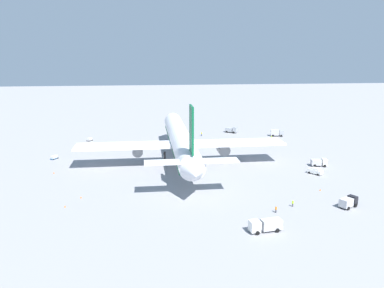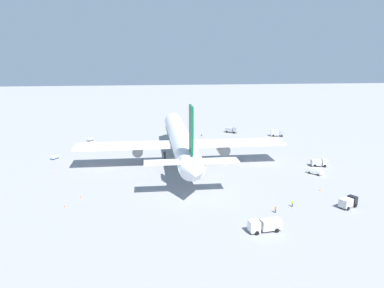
% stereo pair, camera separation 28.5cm
% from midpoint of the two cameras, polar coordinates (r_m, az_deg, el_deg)
% --- Properties ---
extents(ground_plane, '(600.00, 600.00, 0.00)m').
position_cam_midpoint_polar(ground_plane, '(132.44, -1.64, -2.56)').
color(ground_plane, gray).
extents(airliner, '(80.15, 68.28, 23.42)m').
position_cam_midpoint_polar(airliner, '(129.33, -1.58, 0.56)').
color(airliner, white).
rests_on(airliner, ground).
extents(service_truck_0, '(3.38, 5.30, 2.44)m').
position_cam_midpoint_polar(service_truck_0, '(133.21, 18.16, -2.56)').
color(service_truck_0, white).
rests_on(service_truck_0, ground).
extents(service_truck_1, '(5.03, 5.79, 2.82)m').
position_cam_midpoint_polar(service_truck_1, '(179.07, 5.89, 2.10)').
color(service_truck_1, '#999EA5').
rests_on(service_truck_1, ground).
extents(service_truck_2, '(3.36, 5.84, 2.91)m').
position_cam_midpoint_polar(service_truck_2, '(174.66, 12.37, 1.63)').
color(service_truck_2, '#999EA5').
rests_on(service_truck_2, ground).
extents(service_truck_3, '(3.23, 7.20, 2.65)m').
position_cam_midpoint_polar(service_truck_3, '(83.87, 10.75, -11.54)').
color(service_truck_3, white).
rests_on(service_truck_3, ground).
extents(service_truck_4, '(4.25, 5.24, 2.50)m').
position_cam_midpoint_polar(service_truck_4, '(101.40, 21.94, -7.87)').
color(service_truck_4, black).
rests_on(service_truck_4, ground).
extents(service_van, '(4.57, 4.14, 1.97)m').
position_cam_midpoint_polar(service_van, '(124.48, 17.65, -3.77)').
color(service_van, white).
rests_on(service_van, ground).
extents(baggage_cart_0, '(3.18, 2.64, 1.24)m').
position_cam_midpoint_polar(baggage_cart_0, '(143.27, -19.44, -1.81)').
color(baggage_cart_0, '#26598C').
rests_on(baggage_cart_0, ground).
extents(baggage_cart_1, '(2.89, 2.53, 1.29)m').
position_cam_midpoint_polar(baggage_cart_1, '(167.66, -14.67, 0.69)').
color(baggage_cart_1, '#595B60').
rests_on(baggage_cart_1, ground).
extents(ground_worker_0, '(0.42, 0.42, 1.75)m').
position_cam_midpoint_polar(ground_worker_0, '(171.49, 1.49, 1.48)').
color(ground_worker_0, navy).
rests_on(ground_worker_0, ground).
extents(ground_worker_1, '(0.56, 0.56, 1.63)m').
position_cam_midpoint_polar(ground_worker_1, '(93.59, 12.21, -9.33)').
color(ground_worker_1, '#3F3F47').
rests_on(ground_worker_1, ground).
extents(ground_worker_2, '(0.45, 0.45, 1.62)m').
position_cam_midpoint_polar(ground_worker_2, '(97.91, 14.56, -8.42)').
color(ground_worker_2, '#3F3F47').
rests_on(ground_worker_2, ground).
extents(ground_worker_3, '(0.43, 0.43, 1.63)m').
position_cam_midpoint_polar(ground_worker_3, '(168.14, 11.62, 0.94)').
color(ground_worker_3, black).
rests_on(ground_worker_3, ground).
extents(traffic_cone_0, '(0.36, 0.36, 0.55)m').
position_cam_midpoint_polar(traffic_cone_0, '(126.85, -19.47, -3.95)').
color(traffic_cone_0, orange).
rests_on(traffic_cone_0, ground).
extents(traffic_cone_1, '(0.36, 0.36, 0.55)m').
position_cam_midpoint_polar(traffic_cone_1, '(99.56, -18.04, -8.63)').
color(traffic_cone_1, orange).
rests_on(traffic_cone_1, ground).
extents(traffic_cone_2, '(0.36, 0.36, 0.55)m').
position_cam_midpoint_polar(traffic_cone_2, '(110.73, 18.29, -6.38)').
color(traffic_cone_2, orange).
rests_on(traffic_cone_2, ground).
extents(traffic_cone_3, '(0.36, 0.36, 0.55)m').
position_cam_midpoint_polar(traffic_cone_3, '(104.18, -15.89, -7.47)').
color(traffic_cone_3, orange).
rests_on(traffic_cone_3, ground).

